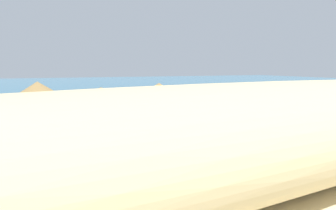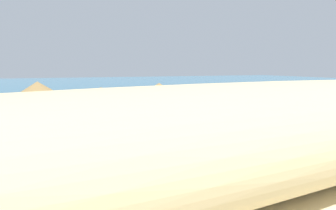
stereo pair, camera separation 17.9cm
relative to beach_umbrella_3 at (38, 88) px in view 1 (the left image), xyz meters
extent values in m
plane|color=beige|center=(5.63, -0.32, -2.54)|extent=(160.00, 160.00, 0.00)
cube|color=teal|center=(5.63, 45.21, -2.54)|extent=(160.00, 79.81, 0.01)
ellipsoid|color=#C9B586|center=(6.43, -8.62, -0.96)|extent=(46.38, 8.71, 3.16)
cylinder|color=brown|center=(0.00, 0.00, -1.36)|extent=(0.07, 0.07, 2.36)
cone|color=olive|center=(0.00, 0.00, 0.01)|extent=(2.05, 2.05, 0.67)
cylinder|color=brown|center=(3.13, 0.59, -1.50)|extent=(0.10, 0.10, 2.08)
cone|color=olive|center=(3.13, 0.59, -0.34)|extent=(2.42, 2.42, 0.55)
cylinder|color=brown|center=(6.57, 0.69, -1.49)|extent=(0.08, 0.08, 2.10)
cone|color=olive|center=(6.57, 0.69, -0.25)|extent=(2.25, 2.25, 0.69)
cylinder|color=brown|center=(9.30, 0.19, -1.52)|extent=(0.09, 0.09, 2.04)
cone|color=olive|center=(9.30, 0.19, -0.42)|extent=(2.07, 2.07, 0.46)
cylinder|color=brown|center=(12.59, 0.65, -1.53)|extent=(0.07, 0.07, 2.03)
cone|color=tan|center=(12.59, 0.65, -0.37)|extent=(2.42, 2.42, 0.58)
cylinder|color=brown|center=(15.47, 0.24, -1.45)|extent=(0.08, 0.08, 2.18)
cone|color=olive|center=(15.47, 0.24, -0.24)|extent=(2.56, 2.56, 0.54)
cylinder|color=brown|center=(18.99, 0.41, -1.47)|extent=(0.09, 0.09, 2.14)
cone|color=tan|center=(18.99, 0.41, -0.29)|extent=(1.95, 1.95, 0.52)
cube|color=white|center=(15.87, -1.16, -2.20)|extent=(1.71, 1.24, 0.07)
cube|color=white|center=(16.56, -0.86, -1.88)|extent=(0.46, 0.70, 0.63)
cylinder|color=silver|center=(15.14, -1.16, -2.39)|extent=(0.04, 0.04, 0.31)
cylinder|color=silver|center=(15.37, -1.69, -2.39)|extent=(0.04, 0.04, 0.31)
cylinder|color=silver|center=(16.37, -0.63, -2.39)|extent=(0.04, 0.04, 0.31)
cylinder|color=silver|center=(16.60, -1.16, -2.39)|extent=(0.04, 0.04, 0.31)
cube|color=orange|center=(8.95, -0.98, -2.24)|extent=(1.68, 1.11, 0.07)
cube|color=orange|center=(9.65, -1.23, -1.91)|extent=(0.42, 0.66, 0.65)
cylinder|color=silver|center=(8.41, -0.51, -2.41)|extent=(0.04, 0.04, 0.27)
cylinder|color=silver|center=(8.24, -1.00, -2.41)|extent=(0.04, 0.04, 0.27)
cylinder|color=silver|center=(9.66, -0.95, -2.41)|extent=(0.04, 0.04, 0.27)
cylinder|color=silver|center=(9.49, -1.45, -2.41)|extent=(0.04, 0.04, 0.27)
cube|color=white|center=(6.22, -0.88, -2.25)|extent=(1.52, 0.94, 0.07)
cube|color=white|center=(6.87, -0.73, -1.85)|extent=(0.44, 0.69, 0.78)
cylinder|color=silver|center=(5.57, -0.75, -2.42)|extent=(0.04, 0.04, 0.25)
cylinder|color=silver|center=(5.70, -1.28, -2.42)|extent=(0.04, 0.04, 0.25)
cylinder|color=silver|center=(6.74, -0.48, -2.42)|extent=(0.04, 0.04, 0.25)
cylinder|color=silver|center=(6.86, -1.01, -2.42)|extent=(0.04, 0.04, 0.25)
sphere|color=red|center=(8.46, -1.48, -2.40)|extent=(0.28, 0.28, 0.28)
camera|label=1|loc=(0.57, -15.19, 1.05)|focal=30.46mm
camera|label=2|loc=(0.74, -15.26, 1.05)|focal=30.46mm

